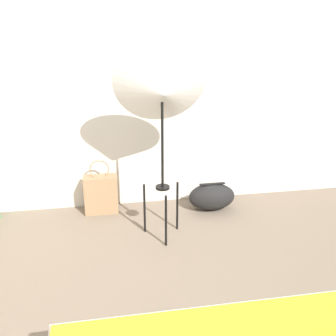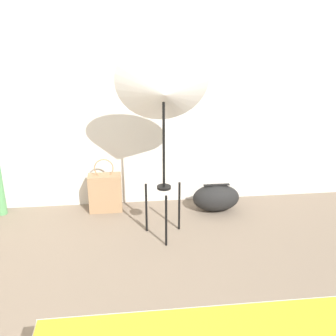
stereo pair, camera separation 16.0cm
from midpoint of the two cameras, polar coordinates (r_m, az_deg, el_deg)
The scene contains 4 objects.
wall_back at distance 3.80m, azimuth 1.69°, elevation 13.42°, with size 8.00×0.05×2.60m.
photo_umbrella at distance 3.08m, azimuth 0.86°, elevation 11.40°, with size 0.76×0.49×1.69m.
tote_bag at distance 3.90m, azimuth -7.93°, elevation -3.54°, with size 0.32×0.15×0.54m.
duffel_bag at distance 3.93m, azimuth 8.14°, elevation -4.31°, with size 0.46×0.27×0.28m.
Camera 2 is at (-0.45, -1.28, 1.80)m, focal length 42.00 mm.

